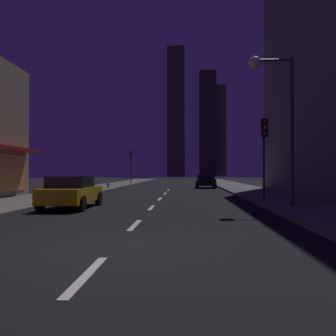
{
  "coord_description": "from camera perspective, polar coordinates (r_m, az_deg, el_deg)",
  "views": [
    {
      "loc": [
        1.56,
        -7.44,
        1.63
      ],
      "look_at": [
        0.0,
        23.28,
        1.99
      ],
      "focal_mm": 37.42,
      "sensor_mm": 36.0,
      "label": 1
    }
  ],
  "objects": [
    {
      "name": "ground_plane",
      "position": [
        39.51,
        0.64,
        -3.11
      ],
      "size": [
        78.0,
        136.0,
        0.1
      ],
      "primitive_type": "cube",
      "color": "black"
    },
    {
      "name": "lane_marking_center",
      "position": [
        18.58,
        -1.93,
        -5.68
      ],
      "size": [
        0.16,
        28.2,
        0.01
      ],
      "color": "silver",
      "rests_on": "ground"
    },
    {
      "name": "traffic_light_far_left",
      "position": [
        45.18,
        -6.09,
        1.31
      ],
      "size": [
        0.32,
        0.48,
        4.2
      ],
      "color": "#2D2D2D",
      "rests_on": "sidewalk_left"
    },
    {
      "name": "car_parked_far",
      "position": [
        36.08,
        6.15,
        -2.08
      ],
      "size": [
        1.98,
        4.24,
        1.45
      ],
      "color": "black",
      "rests_on": "ground"
    },
    {
      "name": "skyscraper_distant_tall",
      "position": [
        130.45,
        1.33,
        9.07
      ],
      "size": [
        6.34,
        5.51,
        47.44
      ],
      "primitive_type": "cube",
      "color": "#434032",
      "rests_on": "ground"
    },
    {
      "name": "skyscraper_distant_mid",
      "position": [
        151.66,
        6.46,
        7.12
      ],
      "size": [
        6.88,
        7.91,
        44.38
      ],
      "primitive_type": "cube",
      "color": "#2F2C23",
      "rests_on": "ground"
    },
    {
      "name": "traffic_light_near_right",
      "position": [
        18.24,
        15.42,
        4.27
      ],
      "size": [
        0.32,
        0.48,
        4.2
      ],
      "color": "#2D2D2D",
      "rests_on": "sidewalk_right"
    },
    {
      "name": "fire_hydrant_far_left",
      "position": [
        34.12,
        -9.73,
        -2.64
      ],
      "size": [
        0.42,
        0.3,
        0.65
      ],
      "color": "#B2B2B2",
      "rests_on": "sidewalk_left"
    },
    {
      "name": "street_lamp_right",
      "position": [
        16.34,
        16.71,
        11.5
      ],
      "size": [
        1.96,
        0.56,
        6.58
      ],
      "color": "#38383D",
      "rests_on": "sidewalk_right"
    },
    {
      "name": "sidewalk_right",
      "position": [
        39.85,
        10.76,
        -2.9
      ],
      "size": [
        4.0,
        76.0,
        0.15
      ],
      "primitive_type": "cube",
      "color": "#605E59",
      "rests_on": "ground"
    },
    {
      "name": "car_parked_near",
      "position": [
        16.44,
        -15.42,
        -3.74
      ],
      "size": [
        1.98,
        4.24,
        1.45
      ],
      "color": "gold",
      "rests_on": "ground"
    },
    {
      "name": "skyscraper_distant_short",
      "position": [
        154.6,
        8.06,
        6.01
      ],
      "size": [
        7.08,
        5.67,
        39.22
      ],
      "primitive_type": "cube",
      "color": "#5E5946",
      "rests_on": "ground"
    },
    {
      "name": "sidewalk_left",
      "position": [
        40.39,
        -9.34,
        -2.87
      ],
      "size": [
        4.0,
        76.0,
        0.15
      ],
      "primitive_type": "cube",
      "color": "#605E59",
      "rests_on": "ground"
    }
  ]
}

